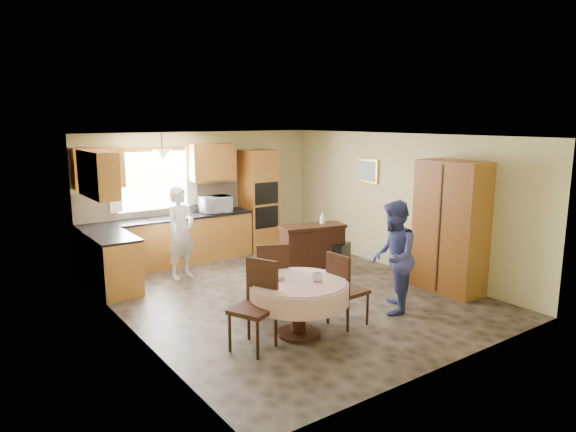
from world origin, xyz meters
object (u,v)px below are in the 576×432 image
(dining_table, at_px, (299,293))
(chair_left, at_px, (257,300))
(person_sink, at_px, (181,233))
(person_dining, at_px, (393,257))
(cupboard, at_px, (450,227))
(chair_right, at_px, (344,286))
(sideboard, at_px, (312,250))
(oven_tower, at_px, (259,200))
(chair_back, at_px, (271,276))

(dining_table, height_order, chair_left, chair_left)
(dining_table, xyz_separation_m, person_sink, (-0.22, 3.13, 0.24))
(person_dining, bearing_deg, cupboard, 142.30)
(chair_left, bearing_deg, cupboard, 65.50)
(person_dining, bearing_deg, chair_right, -43.10)
(sideboard, relative_size, cupboard, 0.55)
(oven_tower, height_order, person_sink, oven_tower)
(cupboard, distance_m, person_dining, 1.45)
(oven_tower, xyz_separation_m, person_sink, (-2.16, -0.90, -0.25))
(cupboard, xyz_separation_m, chair_back, (-2.94, 0.74, -0.47))
(person_dining, bearing_deg, person_sink, -103.47)
(chair_right, bearing_deg, person_dining, -94.28)
(cupboard, height_order, person_sink, cupboard)
(cupboard, relative_size, chair_left, 1.96)
(oven_tower, bearing_deg, person_sink, -157.39)
(chair_left, height_order, person_dining, person_dining)
(dining_table, height_order, chair_right, chair_right)
(oven_tower, height_order, chair_back, oven_tower)
(cupboard, bearing_deg, chair_back, 165.83)
(oven_tower, xyz_separation_m, chair_right, (-1.27, -4.15, -0.50))
(dining_table, bearing_deg, oven_tower, 64.34)
(chair_back, bearing_deg, oven_tower, -95.29)
(person_dining, bearing_deg, oven_tower, -137.37)
(chair_right, bearing_deg, cupboard, -91.00)
(cupboard, bearing_deg, person_sink, 135.86)
(cupboard, bearing_deg, dining_table, -180.00)
(oven_tower, xyz_separation_m, chair_back, (-1.87, -3.29, -0.47))
(oven_tower, xyz_separation_m, chair_left, (-2.56, -4.02, -0.46))
(dining_table, height_order, chair_back, chair_back)
(person_dining, bearing_deg, chair_left, -46.07)
(dining_table, height_order, person_sink, person_sink)
(sideboard, bearing_deg, cupboard, -47.13)
(oven_tower, bearing_deg, chair_left, -122.48)
(cupboard, xyz_separation_m, chair_left, (-3.63, 0.01, -0.46))
(oven_tower, distance_m, chair_back, 3.81)
(sideboard, xyz_separation_m, chair_right, (-1.16, -2.16, 0.15))
(oven_tower, distance_m, cupboard, 4.17)
(chair_back, bearing_deg, cupboard, -169.91)
(chair_back, relative_size, person_sink, 0.66)
(chair_left, bearing_deg, chair_back, 112.12)
(cupboard, distance_m, person_sink, 4.51)
(cupboard, height_order, chair_back, cupboard)
(oven_tower, bearing_deg, cupboard, -75.15)
(dining_table, height_order, person_dining, person_dining)
(chair_back, xyz_separation_m, person_dining, (1.52, -0.86, 0.22))
(oven_tower, xyz_separation_m, person_dining, (-0.35, -4.16, -0.25))
(oven_tower, relative_size, cupboard, 1.00)
(chair_left, bearing_deg, oven_tower, 123.25)
(dining_table, relative_size, person_sink, 0.79)
(person_sink, bearing_deg, chair_right, -93.73)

